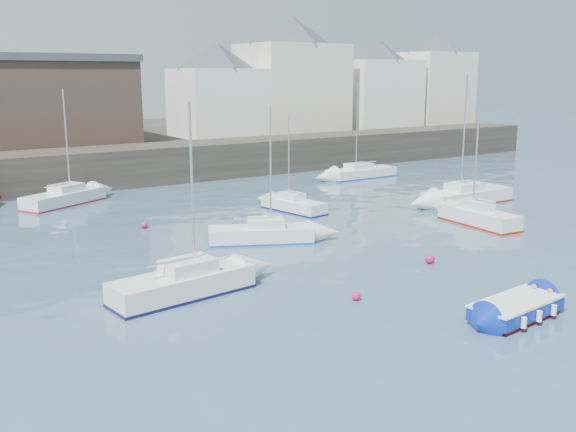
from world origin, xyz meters
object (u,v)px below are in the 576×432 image
sailboat_f (293,205)px  sailboat_g (361,172)px  sailboat_c (478,216)px  buoy_mid (430,263)px  sailboat_d (467,196)px  buoy_near (356,300)px  sailboat_b (261,234)px  buoy_far (144,228)px  blue_dinghy (516,308)px  sailboat_a (183,283)px  sailboat_h (64,197)px

sailboat_f → sailboat_g: sailboat_g is taller
sailboat_c → buoy_mid: 9.15m
sailboat_f → sailboat_d: bearing=-20.5°
sailboat_d → buoy_near: bearing=-149.4°
sailboat_b → buoy_near: sailboat_b is taller
sailboat_c → sailboat_f: (-7.04, 9.26, -0.09)m
sailboat_b → sailboat_g: (18.39, 14.07, -0.01)m
sailboat_c → buoy_far: 19.70m
buoy_near → buoy_mid: size_ratio=0.78×
sailboat_c → sailboat_d: (4.53, 4.93, 0.00)m
blue_dinghy → sailboat_a: size_ratio=0.52×
blue_dinghy → sailboat_h: bearing=105.4°
sailboat_a → sailboat_b: bearing=38.9°
buoy_near → buoy_far: 16.46m
buoy_mid → sailboat_c: bearing=26.9°
blue_dinghy → sailboat_h: sailboat_h is taller
sailboat_c → sailboat_f: sailboat_c is taller
sailboat_c → sailboat_h: bearing=134.2°
sailboat_a → sailboat_g: 32.15m
sailboat_c → sailboat_f: size_ratio=1.11×
sailboat_h → buoy_far: sailboat_h is taller
sailboat_g → buoy_near: 31.03m
sailboat_d → buoy_near: 21.85m
sailboat_d → buoy_far: bearing=166.6°
sailboat_g → buoy_mid: 25.76m
sailboat_a → buoy_mid: (11.68, -2.08, -0.55)m
sailboat_a → sailboat_c: sailboat_a is taller
sailboat_d → sailboat_f: bearing=159.5°
sailboat_d → sailboat_h: sailboat_d is taller
sailboat_b → sailboat_c: size_ratio=1.04×
sailboat_g → sailboat_f: bearing=-146.3°
blue_dinghy → buoy_mid: blue_dinghy is taller
sailboat_b → sailboat_c: 13.33m
sailboat_b → sailboat_h: sailboat_h is taller
sailboat_b → sailboat_a: bearing=-141.1°
sailboat_g → sailboat_c: bearing=-107.4°
sailboat_a → sailboat_h: 21.63m
sailboat_c → sailboat_d: size_ratio=0.79×
sailboat_d → blue_dinghy: bearing=-133.7°
sailboat_c → sailboat_h: sailboat_h is taller
sailboat_a → sailboat_f: (12.79, 11.31, -0.11)m
sailboat_f → buoy_mid: sailboat_f is taller
buoy_near → sailboat_h: bearing=100.5°
sailboat_a → sailboat_b: (7.00, 5.65, -0.08)m
sailboat_d → sailboat_h: 27.76m
sailboat_b → sailboat_h: size_ratio=0.92×
sailboat_b → sailboat_d: (17.36, 1.32, 0.06)m
sailboat_h → blue_dinghy: bearing=-74.6°
sailboat_b → sailboat_h: (-6.22, 15.96, 0.04)m
sailboat_g → buoy_near: sailboat_g is taller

